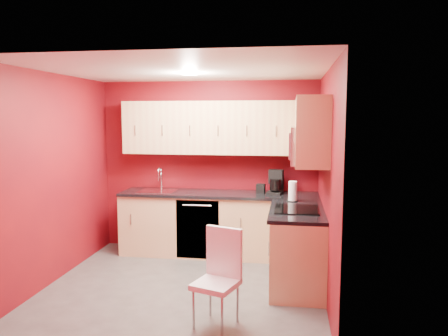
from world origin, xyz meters
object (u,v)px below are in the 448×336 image
(sink, at_px, (158,189))
(paper_towel, at_px, (293,191))
(microwave, at_px, (308,145))
(napkin_holder, at_px, (261,188))
(dining_chair, at_px, (216,279))
(coffee_maker, at_px, (275,182))

(sink, distance_m, paper_towel, 2.00)
(microwave, distance_m, napkin_holder, 1.40)
(napkin_holder, bearing_deg, dining_chair, -96.89)
(microwave, xyz_separation_m, napkin_holder, (-0.60, 1.06, -0.69))
(paper_towel, distance_m, dining_chair, 1.89)
(coffee_maker, distance_m, dining_chair, 2.29)
(coffee_maker, height_order, paper_towel, coffee_maker)
(napkin_holder, distance_m, dining_chair, 2.27)
(sink, relative_size, napkin_holder, 4.12)
(napkin_holder, bearing_deg, paper_towel, -50.47)
(coffee_maker, distance_m, paper_towel, 0.56)
(napkin_holder, relative_size, paper_towel, 0.50)
(coffee_maker, bearing_deg, sink, -168.78)
(coffee_maker, xyz_separation_m, napkin_holder, (-0.20, 0.04, -0.10))
(microwave, height_order, paper_towel, microwave)
(napkin_holder, height_order, dining_chair, napkin_holder)
(sink, distance_m, coffee_maker, 1.70)
(microwave, height_order, dining_chair, microwave)
(microwave, xyz_separation_m, paper_towel, (-0.16, 0.52, -0.62))
(microwave, distance_m, dining_chair, 1.86)
(sink, height_order, paper_towel, sink)
(coffee_maker, relative_size, paper_towel, 1.30)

